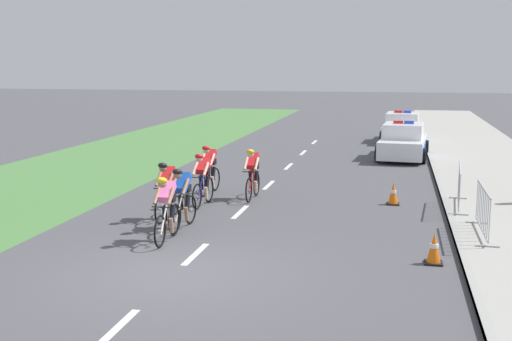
% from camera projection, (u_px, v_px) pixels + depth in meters
% --- Properties ---
extents(ground_plane, '(160.00, 160.00, 0.00)m').
position_uv_depth(ground_plane, '(176.00, 273.00, 12.45)').
color(ground_plane, '#4C4C51').
extents(sidewalk_slab, '(4.45, 60.00, 0.12)m').
position_uv_depth(sidewalk_slab, '(492.00, 169.00, 24.34)').
color(sidewalk_slab, '#A3A099').
rests_on(sidewalk_slab, ground).
extents(kerb_edge, '(0.16, 60.00, 0.13)m').
position_uv_depth(kerb_edge, '(433.00, 167.00, 24.79)').
color(kerb_edge, '#9E9E99').
rests_on(kerb_edge, ground).
extents(grass_verge, '(7.00, 60.00, 0.01)m').
position_uv_depth(grass_verge, '(115.00, 158.00, 27.53)').
color(grass_verge, '#4C7F42').
rests_on(grass_verge, ground).
extents(lane_markings_centre, '(0.14, 25.60, 0.01)m').
position_uv_depth(lane_markings_centre, '(269.00, 185.00, 21.37)').
color(lane_markings_centre, white).
rests_on(lane_markings_centre, ground).
extents(cyclist_lead, '(0.42, 1.72, 1.56)m').
position_uv_depth(cyclist_lead, '(167.00, 208.00, 14.49)').
color(cyclist_lead, black).
rests_on(cyclist_lead, ground).
extents(cyclist_second, '(0.44, 1.72, 1.56)m').
position_uv_depth(cyclist_second, '(182.00, 197.00, 15.60)').
color(cyclist_second, black).
rests_on(cyclist_second, ground).
extents(cyclist_third, '(0.42, 1.72, 1.56)m').
position_uv_depth(cyclist_third, '(167.00, 190.00, 16.55)').
color(cyclist_third, black).
rests_on(cyclist_third, ground).
extents(cyclist_fourth, '(0.43, 1.72, 1.56)m').
position_uv_depth(cyclist_fourth, '(203.00, 179.00, 18.12)').
color(cyclist_fourth, black).
rests_on(cyclist_fourth, ground).
extents(cyclist_fifth, '(0.42, 1.72, 1.56)m').
position_uv_depth(cyclist_fifth, '(253.00, 173.00, 19.04)').
color(cyclist_fifth, black).
rests_on(cyclist_fifth, ground).
extents(cyclist_sixth, '(0.44, 1.72, 1.56)m').
position_uv_depth(cyclist_sixth, '(209.00, 169.00, 19.84)').
color(cyclist_sixth, black).
rests_on(cyclist_sixth, ground).
extents(police_car_nearest, '(2.26, 4.52, 1.59)m').
position_uv_depth(police_car_nearest, '(403.00, 142.00, 27.28)').
color(police_car_nearest, white).
rests_on(police_car_nearest, ground).
extents(police_car_second, '(2.21, 4.50, 1.59)m').
position_uv_depth(police_car_second, '(402.00, 128.00, 33.10)').
color(police_car_second, white).
rests_on(police_car_second, ground).
extents(crowd_barrier_front, '(0.51, 2.32, 1.07)m').
position_uv_depth(crowd_barrier_front, '(483.00, 212.00, 14.70)').
color(crowd_barrier_front, '#B7BABF').
rests_on(crowd_barrier_front, sidewalk_slab).
extents(crowd_barrier_middle, '(0.67, 2.32, 1.07)m').
position_uv_depth(crowd_barrier_middle, '(459.00, 187.00, 17.58)').
color(crowd_barrier_middle, '#B7BABF').
rests_on(crowd_barrier_middle, sidewalk_slab).
extents(traffic_cone_near, '(0.36, 0.36, 0.64)m').
position_uv_depth(traffic_cone_near, '(393.00, 194.00, 18.40)').
color(traffic_cone_near, black).
rests_on(traffic_cone_near, ground).
extents(traffic_cone_mid, '(0.36, 0.36, 0.64)m').
position_uv_depth(traffic_cone_mid, '(434.00, 249.00, 12.96)').
color(traffic_cone_mid, black).
rests_on(traffic_cone_mid, ground).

